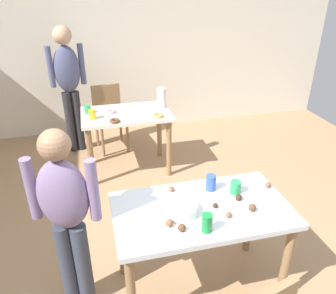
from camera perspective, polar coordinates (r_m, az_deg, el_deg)
name	(u,v)px	position (r m, az deg, el deg)	size (l,w,h in m)	color
ground_plane	(190,282)	(2.80, 3.81, -22.25)	(6.40, 6.40, 0.00)	#9E7A56
wall_back	(127,42)	(5.03, -7.09, 17.53)	(6.40, 0.10, 2.60)	beige
dining_table_near	(201,221)	(2.34, 5.76, -12.58)	(1.20, 0.66, 0.75)	silver
dining_table_far	(127,123)	(3.89, -7.19, 4.20)	(1.02, 0.64, 0.75)	silver
chair_far_table	(109,114)	(4.55, -10.17, 5.72)	(0.46, 0.46, 0.87)	olive
person_girl_near	(66,212)	(2.21, -17.24, -10.64)	(0.45, 0.28, 1.39)	#383D4C
person_adult_far	(68,79)	(4.41, -16.89, 11.17)	(0.46, 0.25, 1.64)	#28282D
mixing_bowl	(181,209)	(2.19, 2.26, -10.71)	(0.22, 0.22, 0.07)	white
soda_can	(207,223)	(2.05, 6.71, -12.93)	(0.07, 0.07, 0.12)	#198438
fork_near	(254,193)	(2.46, 14.75, -7.76)	(0.17, 0.02, 0.01)	silver
cup_near_0	(236,187)	(2.42, 11.62, -6.82)	(0.08, 0.08, 0.10)	green
cup_near_1	(211,183)	(2.42, 7.43, -6.14)	(0.07, 0.07, 0.12)	#3351B2
cake_ball_0	(169,223)	(2.10, 0.25, -13.02)	(0.05, 0.05, 0.05)	brown
cake_ball_1	(239,197)	(2.36, 12.13, -8.54)	(0.05, 0.05, 0.05)	#3D2319
cake_ball_2	(171,189)	(2.40, 0.59, -7.28)	(0.04, 0.04, 0.04)	brown
cake_ball_3	(252,208)	(2.29, 14.41, -10.12)	(0.05, 0.05, 0.05)	brown
cake_ball_4	(215,205)	(2.27, 8.19, -9.99)	(0.04, 0.04, 0.04)	#3D2319
cake_ball_5	(182,228)	(2.06, 2.40, -13.79)	(0.05, 0.05, 0.05)	brown
cake_ball_6	(268,185)	(2.55, 16.94, -6.29)	(0.04, 0.04, 0.04)	brown
cake_ball_7	(229,215)	(2.20, 10.49, -11.46)	(0.04, 0.04, 0.04)	brown
pitcher_far	(161,98)	(3.93, -1.14, 8.52)	(0.11, 0.11, 0.24)	white
cup_far_0	(88,110)	(3.88, -13.75, 6.33)	(0.07, 0.07, 0.09)	green
cup_far_1	(92,114)	(3.70, -12.97, 5.55)	(0.07, 0.07, 0.11)	yellow
donut_far_0	(111,111)	(3.85, -9.87, 6.08)	(0.11, 0.11, 0.03)	pink
donut_far_1	(158,115)	(3.68, -1.77, 5.50)	(0.12, 0.12, 0.04)	gold
donut_far_2	(115,121)	(3.58, -9.21, 4.50)	(0.11, 0.11, 0.03)	brown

